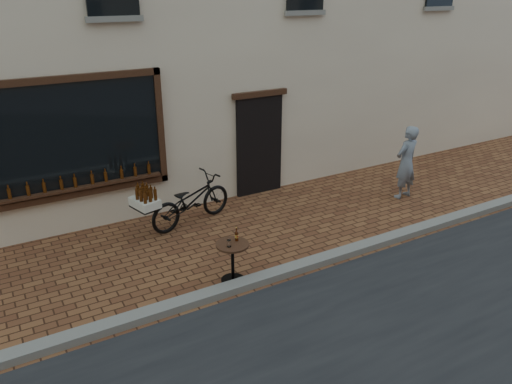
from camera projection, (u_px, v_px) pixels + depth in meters
ground at (264, 289)px, 7.80m from camera, size 90.00×90.00×0.00m
kerb at (258, 280)px, 7.93m from camera, size 90.00×0.25×0.12m
cargo_bicycle at (189, 201)px, 9.74m from camera, size 2.21×1.11×1.04m
bistro_table at (233, 254)px, 7.84m from camera, size 0.52×0.52×0.90m
pedestrian at (406, 162)px, 10.87m from camera, size 0.65×0.47×1.63m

